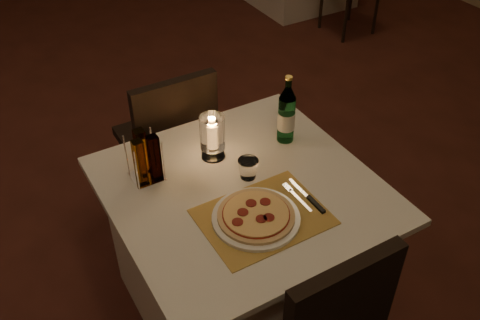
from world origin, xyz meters
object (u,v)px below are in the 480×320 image
pizza (256,215)px  hurricane_candle (212,134)px  tumbler (248,169)px  water_bottle (286,115)px  plate (256,218)px  chair_far (170,134)px  main_table (242,250)px

pizza → hurricane_candle: 0.42m
tumbler → water_bottle: bearing=26.6°
plate → pizza: pizza is taller
chair_far → main_table: bearing=-90.0°
plate → water_bottle: size_ratio=1.03×
plate → hurricane_candle: bearing=84.1°
chair_far → water_bottle: 0.70m
main_table → tumbler: (0.05, 0.04, 0.41)m
chair_far → hurricane_candle: size_ratio=4.60×
plate → hurricane_candle: 0.42m
main_table → plate: (-0.05, -0.18, 0.38)m
water_bottle → hurricane_candle: bearing=170.9°
plate → pizza: size_ratio=1.14×
main_table → chair_far: 0.74m
plate → tumbler: (0.10, 0.22, 0.03)m
tumbler → water_bottle: water_bottle is taller
pizza → hurricane_candle: (0.04, 0.41, 0.09)m
plate → water_bottle: water_bottle is taller
pizza → water_bottle: (0.37, 0.36, 0.10)m
chair_far → pizza: chair_far is taller
pizza → water_bottle: size_ratio=0.91×
chair_far → water_bottle: bearing=-59.6°
hurricane_candle → plate: bearing=-95.9°
water_bottle → hurricane_candle: water_bottle is taller
main_table → water_bottle: bearing=29.0°
main_table → chair_far: size_ratio=1.11×
main_table → hurricane_candle: bearing=92.1°
tumbler → chair_far: bearing=94.2°
plate → pizza: 0.02m
hurricane_candle → main_table: bearing=-87.9°
hurricane_candle → chair_far: bearing=89.0°
chair_far → hurricane_candle: 0.58m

